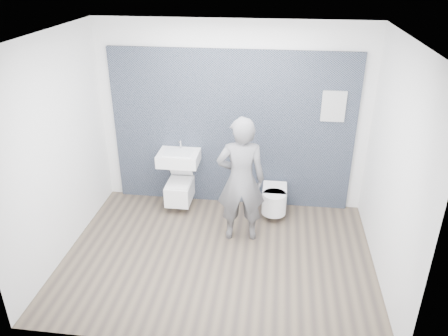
# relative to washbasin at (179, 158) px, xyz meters

# --- Properties ---
(ground) EXTENTS (4.00, 4.00, 0.00)m
(ground) POSITION_rel_washbasin_xyz_m (0.76, -1.21, -0.83)
(ground) COLOR brown
(ground) RESTS_ON ground
(room_shell) EXTENTS (4.00, 4.00, 4.00)m
(room_shell) POSITION_rel_washbasin_xyz_m (0.76, -1.21, 0.91)
(room_shell) COLOR silver
(room_shell) RESTS_ON ground
(tile_wall) EXTENTS (3.60, 0.06, 2.40)m
(tile_wall) POSITION_rel_washbasin_xyz_m (0.76, 0.26, -0.83)
(tile_wall) COLOR black
(tile_wall) RESTS_ON ground
(washbasin) EXTENTS (0.61, 0.45, 0.45)m
(washbasin) POSITION_rel_washbasin_xyz_m (0.00, 0.00, 0.00)
(washbasin) COLOR white
(washbasin) RESTS_ON ground
(toilet_square) EXTENTS (0.37, 0.53, 0.67)m
(toilet_square) POSITION_rel_washbasin_xyz_m (-0.00, -0.04, -0.53)
(toilet_square) COLOR white
(toilet_square) RESTS_ON ground
(toilet_rounded) EXTENTS (0.36, 0.61, 0.33)m
(toilet_rounded) POSITION_rel_washbasin_xyz_m (1.46, -0.08, -0.56)
(toilet_rounded) COLOR white
(toilet_rounded) RESTS_ON ground
(info_placard) EXTENTS (0.33, 0.03, 0.44)m
(info_placard) POSITION_rel_washbasin_xyz_m (2.21, 0.21, -0.83)
(info_placard) COLOR white
(info_placard) RESTS_ON ground
(visitor) EXTENTS (0.69, 0.50, 1.77)m
(visitor) POSITION_rel_washbasin_xyz_m (1.00, -0.72, 0.06)
(visitor) COLOR slate
(visitor) RESTS_ON ground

